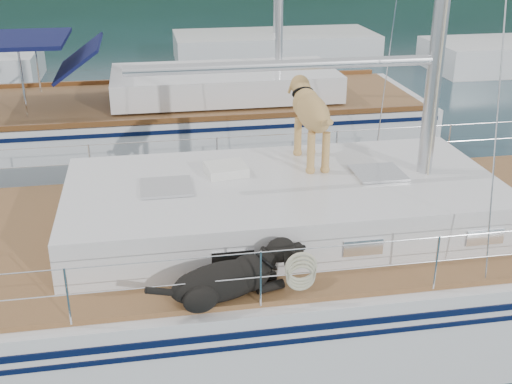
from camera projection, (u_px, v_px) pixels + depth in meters
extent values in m
plane|color=black|center=(221.00, 314.00, 8.31)|extent=(120.00, 120.00, 0.00)
cube|color=silver|center=(220.00, 281.00, 8.12)|extent=(12.00, 3.80, 1.40)
cube|color=brown|center=(219.00, 229.00, 7.83)|extent=(11.52, 3.50, 0.06)
cube|color=silver|center=(283.00, 202.00, 7.84)|extent=(5.20, 2.50, 0.55)
cylinder|color=silver|center=(285.00, 65.00, 7.19)|extent=(3.60, 0.12, 0.12)
cylinder|color=silver|center=(240.00, 254.00, 6.02)|extent=(10.56, 0.01, 0.01)
cylinder|color=silver|center=(203.00, 139.00, 9.18)|extent=(10.56, 0.01, 0.01)
cube|color=#1C40AF|center=(195.00, 191.00, 8.79)|extent=(0.71, 0.60, 0.05)
cube|color=white|center=(226.00, 170.00, 7.91)|extent=(0.54, 0.46, 0.12)
torus|color=beige|center=(301.00, 267.00, 6.20)|extent=(0.41, 0.14, 0.41)
cube|color=silver|center=(171.00, 130.00, 14.11)|extent=(11.00, 3.50, 1.30)
cube|color=brown|center=(170.00, 101.00, 13.86)|extent=(10.56, 3.29, 0.06)
cube|color=silver|center=(224.00, 83.00, 13.91)|extent=(4.80, 2.30, 0.55)
cube|color=#101545|center=(5.00, 40.00, 12.80)|extent=(2.40, 2.30, 0.08)
cube|color=silver|center=(275.00, 48.00, 23.29)|extent=(7.20, 3.00, 1.10)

